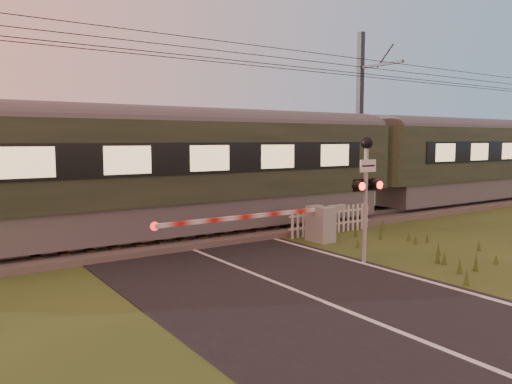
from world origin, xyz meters
TOP-DOWN VIEW (x-y plane):
  - ground at (0.00, 0.00)m, footprint 160.00×160.00m
  - road at (0.02, -0.23)m, footprint 6.00×140.00m
  - track_bed at (0.00, 6.50)m, footprint 140.00×3.40m
  - overhead_wires at (0.00, 6.50)m, footprint 120.00×0.62m
  - train at (8.50, 6.50)m, footprint 39.79×2.74m
  - boom_gate at (3.44, 3.82)m, footprint 6.34×0.82m
  - crossing_signal at (2.87, 1.23)m, footprint 0.80×0.34m
  - picket_fence at (4.89, 4.60)m, footprint 3.45×0.07m
  - catenary_mast at (10.38, 8.73)m, footprint 0.24×2.47m

SIDE VIEW (x-z plane):
  - ground at x=0.00m, z-range 0.00..0.00m
  - road at x=0.02m, z-range 0.00..0.03m
  - track_bed at x=0.00m, z-range -0.13..0.26m
  - picket_fence at x=4.89m, z-range 0.00..0.89m
  - boom_gate at x=3.44m, z-range 0.05..1.14m
  - train at x=8.50m, z-range 0.29..3.99m
  - crossing_signal at x=2.87m, z-range 0.59..3.71m
  - catenary_mast at x=10.38m, z-range 0.14..7.91m
  - overhead_wires at x=0.00m, z-range 5.41..6.04m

